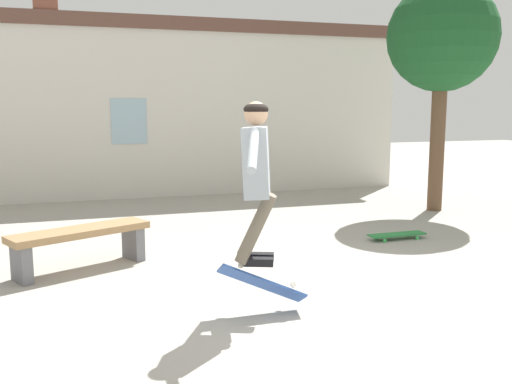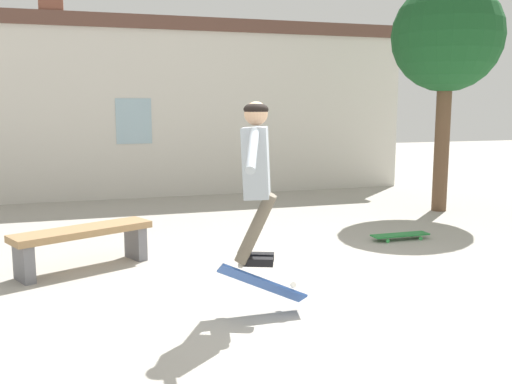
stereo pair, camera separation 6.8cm
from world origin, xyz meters
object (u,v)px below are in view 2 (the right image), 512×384
(park_bench, at_px, (83,239))
(skateboard_resting, at_px, (400,235))
(tree_right, at_px, (447,39))
(skateboard_flipping, at_px, (262,283))
(skater, at_px, (256,169))

(park_bench, height_order, skateboard_resting, park_bench)
(park_bench, distance_m, skateboard_resting, 4.30)
(tree_right, height_order, skateboard_flipping, tree_right)
(park_bench, height_order, skateboard_flipping, skateboard_flipping)
(park_bench, bearing_deg, tree_right, -7.20)
(tree_right, distance_m, skateboard_flipping, 6.64)
(tree_right, distance_m, skater, 6.29)
(skater, relative_size, skateboard_flipping, 1.88)
(skateboard_resting, bearing_deg, park_bench, 2.10)
(tree_right, bearing_deg, park_bench, -162.40)
(tree_right, xyz_separation_m, park_bench, (-6.16, -1.95, -2.66))
(tree_right, height_order, skater, tree_right)
(park_bench, distance_m, skater, 2.63)
(skateboard_flipping, bearing_deg, skateboard_resting, 49.40)
(skateboard_resting, bearing_deg, tree_right, -136.86)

